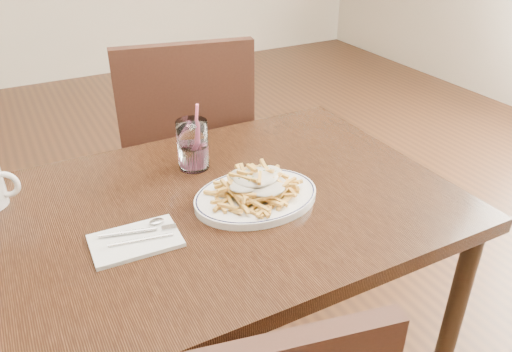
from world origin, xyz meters
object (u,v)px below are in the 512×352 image
loaded_fries (256,181)px  table (213,228)px  fries_plate (256,197)px  water_glass (193,148)px  chair_far (186,150)px

loaded_fries → table: bearing=156.2°
fries_plate → loaded_fries: (0.00, -0.00, 0.04)m
water_glass → table: bearing=-99.4°
chair_far → water_glass: (-0.13, -0.45, 0.24)m
table → water_glass: (0.03, 0.19, 0.14)m
loaded_fries → chair_far: bearing=84.7°
chair_far → table: bearing=-104.5°
table → water_glass: water_glass is taller
chair_far → fries_plate: size_ratio=2.64×
table → fries_plate: bearing=-23.8°
fries_plate → water_glass: bearing=106.6°
chair_far → loaded_fries: chair_far is taller
table → water_glass: size_ratio=6.42×
table → loaded_fries: (0.10, -0.04, 0.13)m
chair_far → loaded_fries: bearing=-95.3°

